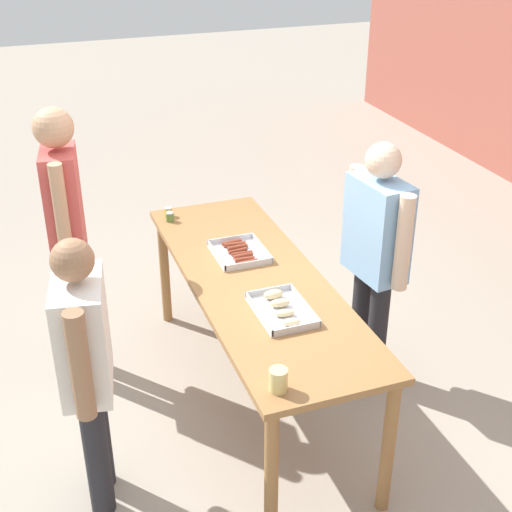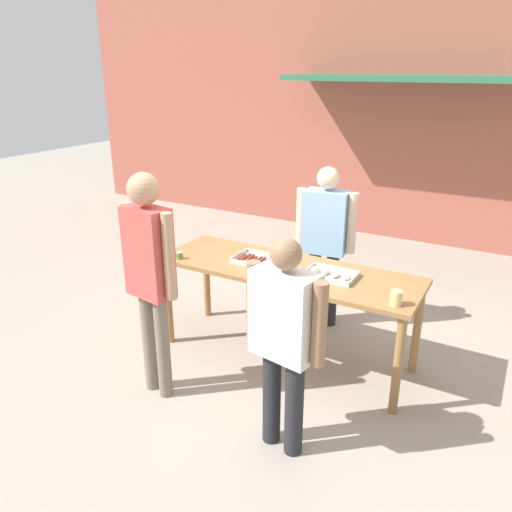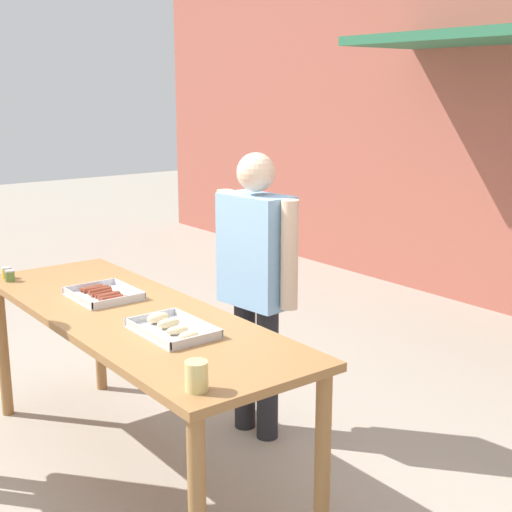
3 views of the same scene
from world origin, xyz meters
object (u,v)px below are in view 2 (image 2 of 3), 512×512
Objects in this scene: person_server_behind_table at (325,234)px; food_tray_buns at (330,274)px; condiment_jar_mustard at (173,254)px; condiment_jar_ketchup at (180,255)px; person_customer_with_cup at (284,332)px; beer_cup at (396,298)px; person_customer_holding_hotdog at (150,266)px; food_tray_sausages at (256,260)px.

food_tray_buns is at bearing -71.77° from person_server_behind_table.
condiment_jar_mustard is 0.08m from condiment_jar_ketchup.
person_customer_with_cup is at bearing -84.14° from food_tray_buns.
beer_cup is at bearing 0.46° from condiment_jar_mustard.
person_customer_holding_hotdog is (0.36, -0.72, 0.21)m from condiment_jar_mustard.
person_server_behind_table is at bearing 44.37° from condiment_jar_mustard.
condiment_jar_ketchup reaches higher than food_tray_sausages.
person_customer_with_cup is (1.46, -0.78, 0.00)m from condiment_jar_ketchup.
beer_cup is at bearing -11.28° from food_tray_sausages.
condiment_jar_mustard is at bearing -54.82° from person_customer_holding_hotdog.
condiment_jar_mustard is 1.74m from person_customer_with_cup.
person_customer_with_cup is (1.54, -0.79, 0.00)m from condiment_jar_mustard.
condiment_jar_ketchup is 0.04× the size of person_customer_with_cup.
food_tray_sausages is 0.78m from condiment_jar_mustard.
person_customer_holding_hotdog is at bearing -109.80° from food_tray_sausages.
person_customer_with_cup is at bearing -122.50° from beer_cup.
person_server_behind_table reaches higher than condiment_jar_ketchup.
condiment_jar_mustard is at bearing -17.39° from person_customer_with_cup.
person_customer_holding_hotdog is (-0.36, -1.01, 0.22)m from food_tray_sausages.
person_server_behind_table is (1.08, 1.05, 0.06)m from condiment_jar_mustard.
condiment_jar_mustard is 0.04× the size of person_customer_with_cup.
condiment_jar_mustard is at bearing -158.56° from food_tray_sausages.
food_tray_sausages is 5.61× the size of condiment_jar_ketchup.
condiment_jar_ketchup is 0.04× the size of person_customer_holding_hotdog.
condiment_jar_mustard is (-0.72, -0.28, 0.02)m from food_tray_sausages.
person_customer_holding_hotdog reaches higher than person_customer_with_cup.
person_customer_holding_hotdog is 1.20m from person_customer_with_cup.
food_tray_buns is 0.27× the size of person_customer_with_cup.
person_server_behind_table is at bearing -103.19° from person_customer_holding_hotdog.
condiment_jar_ketchup is 0.79m from person_customer_holding_hotdog.
beer_cup is 1.43m from person_server_behind_table.
food_tray_buns is 1.08m from person_customer_with_cup.
food_tray_buns is 0.85m from person_server_behind_table.
food_tray_buns is 6.32× the size of condiment_jar_mustard.
beer_cup is (1.98, 0.03, 0.03)m from condiment_jar_ketchup.
condiment_jar_mustard is (-1.43, -0.28, 0.01)m from food_tray_buns.
person_customer_with_cup reaches higher than food_tray_sausages.
condiment_jar_ketchup is 1.98m from beer_cup.
beer_cup is at bearing -53.09° from person_server_behind_table.
condiment_jar_ketchup is at bearing -155.38° from food_tray_sausages.
food_tray_buns is at bearing -74.28° from person_customer_with_cup.
food_tray_sausages is 1.09m from person_customer_holding_hotdog.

